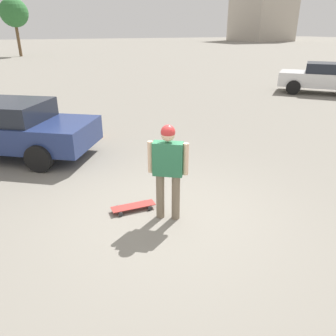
{
  "coord_description": "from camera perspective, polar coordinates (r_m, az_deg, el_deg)",
  "views": [
    {
      "loc": [
        1.9,
        4.45,
        2.98
      ],
      "look_at": [
        0.0,
        0.0,
        0.92
      ],
      "focal_mm": 35.0,
      "sensor_mm": 36.0,
      "label": 1
    }
  ],
  "objects": [
    {
      "name": "car_parked_near",
      "position": [
        9.18,
        -26.73,
        6.35
      ],
      "size": [
        4.76,
        3.94,
        1.38
      ],
      "rotation": [
        0.0,
        0.0,
        -0.58
      ],
      "color": "navy",
      "rests_on": "ground_plane"
    },
    {
      "name": "ground_plane",
      "position": [
        5.69,
        0.0,
        -8.55
      ],
      "size": [
        220.0,
        220.0,
        0.0
      ],
      "primitive_type": "plane",
      "color": "gray"
    },
    {
      "name": "traffic_cone",
      "position": [
        9.9,
        -12.32,
        7.05
      ],
      "size": [
        0.33,
        0.33,
        0.67
      ],
      "color": "orange",
      "rests_on": "ground_plane"
    },
    {
      "name": "skateboard",
      "position": [
        5.89,
        -6.06,
        -6.68
      ],
      "size": [
        0.78,
        0.29,
        0.09
      ],
      "rotation": [
        0.0,
        0.0,
        -0.01
      ],
      "color": "#A5332D",
      "rests_on": "ground_plane"
    },
    {
      "name": "person",
      "position": [
        5.24,
        0.0,
        0.62
      ],
      "size": [
        0.57,
        0.43,
        1.63
      ],
      "rotation": [
        0.0,
        0.0,
        2.57
      ],
      "color": "#7A6B56",
      "rests_on": "ground_plane"
    },
    {
      "name": "tree_distant",
      "position": [
        43.82,
        -25.25,
        23.24
      ],
      "size": [
        3.06,
        3.06,
        6.16
      ],
      "color": "brown",
      "rests_on": "ground_plane"
    },
    {
      "name": "car_parked_far",
      "position": [
        18.39,
        25.37,
        14.06
      ],
      "size": [
        4.09,
        4.14,
        1.46
      ],
      "rotation": [
        0.0,
        0.0,
        -0.8
      ],
      "color": "silver",
      "rests_on": "ground_plane"
    }
  ]
}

